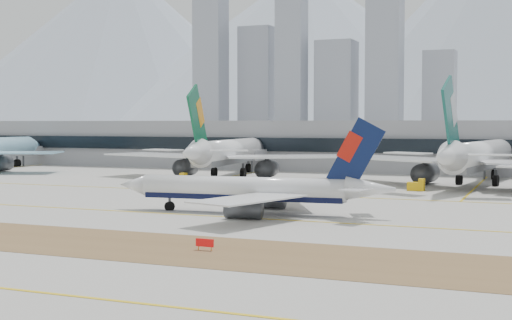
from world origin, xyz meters
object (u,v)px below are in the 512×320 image
at_px(widebody_eva, 227,154).
at_px(terminal, 367,145).
at_px(taxiing_airliner, 253,190).
at_px(widebody_cathay, 476,158).

height_order(widebody_eva, terminal, widebody_eva).
height_order(taxiing_airliner, widebody_cathay, widebody_cathay).
bearing_deg(widebody_cathay, terminal, 44.39).
distance_m(taxiing_airliner, widebody_eva, 75.45).
height_order(widebody_cathay, terminal, widebody_cathay).
relative_size(widebody_eva, terminal, 0.23).
height_order(taxiing_airliner, widebody_eva, widebody_eva).
relative_size(widebody_cathay, terminal, 0.24).
relative_size(taxiing_airliner, widebody_cathay, 0.69).
xyz_separation_m(widebody_cathay, terminal, (-37.03, 49.38, 1.12)).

